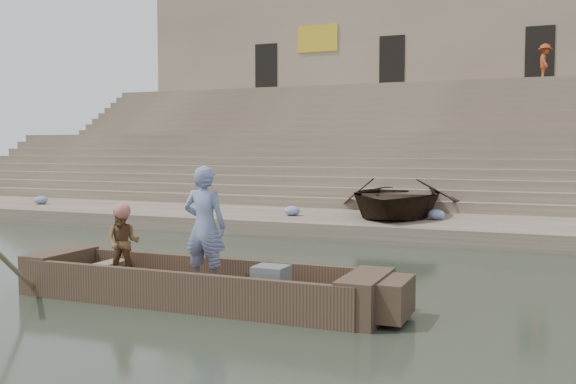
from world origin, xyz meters
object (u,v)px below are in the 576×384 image
Objects in this scene: rowing_man at (123,243)px; television at (270,280)px; pedestrian at (545,62)px; standing_man at (205,226)px; beached_rowboat at (395,197)px; main_rowboat at (198,295)px.

rowing_man reaches higher than television.
standing_man is at bearing 163.62° from pedestrian.
standing_man is at bearing -21.82° from rowing_man.
beached_rowboat is at bearing 55.75° from rowing_man.
standing_man is at bearing 51.82° from main_rowboat.
main_rowboat is at bearing 163.49° from pedestrian.
main_rowboat is 1.21m from television.
television reaches higher than main_rowboat.
main_rowboat is 9.28m from beached_rowboat.
television is 0.28× the size of pedestrian.
standing_man is 1.59× the size of rowing_man.
standing_man is (0.07, 0.09, 1.00)m from main_rowboat.
pedestrian is at bearing 70.36° from beached_rowboat.
main_rowboat is 3.10× the size of pedestrian.
main_rowboat is 4.45× the size of rowing_man.
rowing_man is (-1.42, 0.13, 0.67)m from main_rowboat.
standing_man is 1.11× the size of pedestrian.
pedestrian is at bearing -104.83° from standing_man.
rowing_man is 0.23× the size of beached_rowboat.
television is (2.59, -0.13, -0.36)m from rowing_man.
television is at bearing -0.00° from main_rowboat.
standing_man reaches higher than beached_rowboat.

